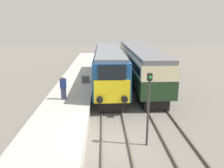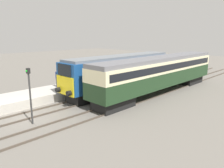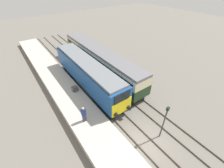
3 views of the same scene
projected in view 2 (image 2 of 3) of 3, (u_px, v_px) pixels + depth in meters
name	position (u px, v px, depth m)	size (l,w,h in m)	color
ground_plane	(26.00, 116.00, 16.73)	(120.00, 120.00, 0.00)	slate
platform_left	(83.00, 87.00, 24.43)	(3.50, 50.00, 0.82)	#B7B2A8
rails_near_track	(79.00, 102.00, 20.16)	(1.51, 60.00, 0.14)	#4C4238
rails_far_track	(104.00, 111.00, 17.82)	(1.50, 60.00, 0.14)	#4C4238
locomotive	(121.00, 71.00, 23.66)	(2.70, 14.73, 3.97)	black
passenger_carriage	(160.00, 71.00, 22.93)	(2.75, 18.39, 3.89)	black
person_on_platform	(58.00, 78.00, 22.30)	(0.44, 0.26, 1.85)	#2D334C
signal_post	(30.00, 92.00, 14.84)	(0.24, 0.28, 3.96)	#333333
luggage_crate	(102.00, 79.00, 25.05)	(0.70, 0.56, 0.60)	#4C4C51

